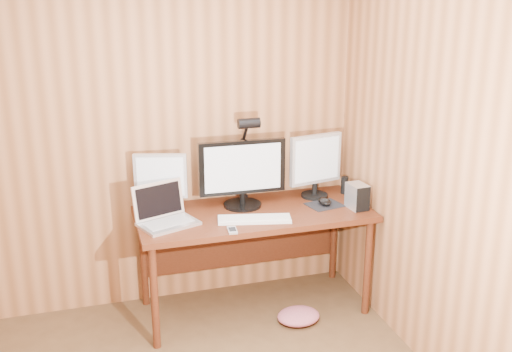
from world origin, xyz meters
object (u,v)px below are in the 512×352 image
desk (251,224)px  speaker (344,185)px  monitor_left (161,181)px  mouse (325,202)px  desk_lamp (246,146)px  monitor_right (316,164)px  laptop (164,214)px  hard_drive (357,196)px  monitor_center (242,172)px  phone (232,230)px  keyboard (254,219)px

desk → speaker: bearing=7.1°
monitor_left → mouse: monitor_left is taller
desk_lamp → monitor_right: bearing=-7.2°
laptop → speaker: 1.39m
hard_drive → desk_lamp: desk_lamp is taller
monitor_center → desk: bearing=-44.8°
laptop → speaker: size_ratio=3.37×
desk_lamp → mouse: bearing=-26.6°
phone → speaker: (0.98, 0.46, 0.06)m
monitor_right → phone: bearing=-160.0°
monitor_right → hard_drive: bearing=-70.3°
desk_lamp → monitor_left: bearing=-176.8°
monitor_right → keyboard: monitor_right is taller
monitor_left → desk_lamp: (0.61, 0.03, 0.19)m
mouse → phone: (-0.74, -0.27, -0.02)m
monitor_left → phone: 0.65m
hard_drive → phone: size_ratio=1.52×
phone → monitor_center: bearing=72.3°
monitor_left → hard_drive: bearing=0.4°
laptop → speaker: (1.37, 0.20, 0.00)m
laptop → keyboard: size_ratio=0.86×
laptop → phone: (0.39, -0.27, -0.06)m
mouse → hard_drive: bearing=-46.4°
mouse → speaker: 0.31m
desk → hard_drive: 0.77m
monitor_center → phone: (-0.18, -0.42, -0.24)m
monitor_left → phone: (0.37, -0.49, -0.21)m
monitor_left → desk_lamp: 0.64m
laptop → phone: 0.47m
speaker → phone: bearing=-154.8°
monitor_right → monitor_left: bearing=166.7°
monitor_right → phone: (-0.74, -0.46, -0.25)m
desk → mouse: (0.51, -0.10, 0.15)m
monitor_left → monitor_right: bearing=13.5°
phone → speaker: size_ratio=0.91×
monitor_center → speaker: (0.80, 0.04, -0.18)m
hard_drive → phone: hard_drive is taller
monitor_left → speaker: size_ratio=3.16×
laptop → speaker: laptop is taller
monitor_left → monitor_right: (1.11, -0.03, 0.04)m
desk → desk_lamp: bearing=85.6°
mouse → speaker: (0.24, 0.19, 0.04)m
monitor_center → monitor_right: bearing=5.4°
monitor_left → laptop: bearing=-79.2°
monitor_center → hard_drive: (0.75, -0.27, -0.16)m
monitor_center → speaker: size_ratio=4.76×
monitor_center → monitor_left: bearing=174.0°
laptop → mouse: laptop is taller
desk_lamp → laptop: bearing=-157.6°
monitor_center → desk_lamp: (0.06, 0.10, 0.16)m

